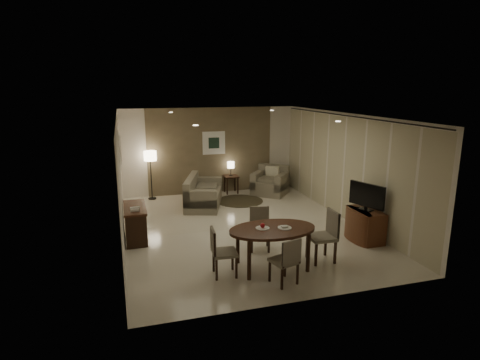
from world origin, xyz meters
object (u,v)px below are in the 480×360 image
object	(u,v)px
chair_far	(260,229)
floor_lamp	(151,175)
dining_table	(272,248)
chair_left	(225,252)
console_desk	(136,223)
chair_right	(321,236)
tv_cabinet	(365,225)
side_table	(231,184)
chair_near	(284,260)
sofa	(204,191)
armchair	(270,181)

from	to	relation	value
chair_far	floor_lamp	distance (m)	4.94
dining_table	chair_left	world-z (taller)	chair_left
console_desk	chair_right	xyz separation A→B (m)	(3.44, -2.20, 0.13)
floor_lamp	dining_table	bearing A→B (deg)	-71.46
console_desk	tv_cabinet	xyz separation A→B (m)	(4.89, -1.50, -0.03)
chair_far	side_table	distance (m)	4.61
tv_cabinet	floor_lamp	world-z (taller)	floor_lamp
dining_table	chair_right	size ratio (longest dim) A/B	1.65
tv_cabinet	chair_far	size ratio (longest dim) A/B	1.02
tv_cabinet	dining_table	world-z (taller)	dining_table
console_desk	chair_far	size ratio (longest dim) A/B	1.36
console_desk	side_table	size ratio (longest dim) A/B	2.14
chair_near	chair_right	size ratio (longest dim) A/B	0.85
tv_cabinet	dining_table	xyz separation A→B (m)	(-2.48, -0.70, 0.04)
console_desk	sofa	distance (m)	2.86
console_desk	side_table	xyz separation A→B (m)	(3.08, 3.23, -0.09)
console_desk	armchair	world-z (taller)	armchair
chair_left	chair_near	bearing A→B (deg)	-118.41
chair_far	dining_table	bearing A→B (deg)	-78.40
dining_table	armchair	distance (m)	5.24
tv_cabinet	chair_left	world-z (taller)	chair_left
chair_right	side_table	xyz separation A→B (m)	(-0.36, 5.43, -0.22)
chair_near	side_table	world-z (taller)	chair_near
tv_cabinet	dining_table	size ratio (longest dim) A/B	0.54
chair_far	chair_left	bearing A→B (deg)	-121.71
tv_cabinet	floor_lamp	bearing A→B (deg)	132.30
chair_near	chair_left	world-z (taller)	chair_left
dining_table	tv_cabinet	bearing A→B (deg)	15.89
sofa	armchair	xyz separation A→B (m)	(2.25, 0.63, 0.02)
sofa	armchair	world-z (taller)	armchair
tv_cabinet	chair_near	world-z (taller)	chair_near
floor_lamp	tv_cabinet	bearing A→B (deg)	-47.70
chair_far	floor_lamp	xyz separation A→B (m)	(-1.88, 4.56, 0.29)
side_table	chair_far	bearing A→B (deg)	-97.64
sofa	floor_lamp	bearing A→B (deg)	68.38
console_desk	tv_cabinet	distance (m)	5.11
chair_left	sofa	bearing A→B (deg)	-2.16
tv_cabinet	side_table	xyz separation A→B (m)	(-1.81, 4.73, -0.07)
chair_near	side_table	distance (m)	6.12
dining_table	chair_far	bearing A→B (deg)	86.33
chair_near	floor_lamp	xyz separation A→B (m)	(-1.79, 6.07, 0.31)
floor_lamp	chair_near	bearing A→B (deg)	-73.57
chair_left	side_table	xyz separation A→B (m)	(1.61, 5.49, -0.17)
dining_table	chair_right	xyz separation A→B (m)	(1.02, 0.00, 0.12)
chair_far	console_desk	bearing A→B (deg)	166.84
dining_table	chair_right	bearing A→B (deg)	0.23
console_desk	floor_lamp	bearing A→B (deg)	79.54
dining_table	armchair	bearing A→B (deg)	69.92
tv_cabinet	sofa	size ratio (longest dim) A/B	0.50
chair_far	chair_near	bearing A→B (deg)	-77.99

